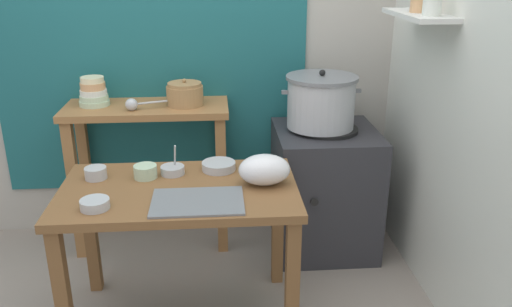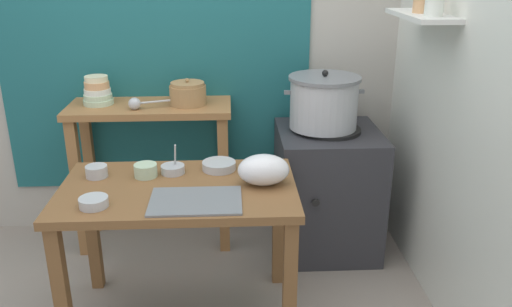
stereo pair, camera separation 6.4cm
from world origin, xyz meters
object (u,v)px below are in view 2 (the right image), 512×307
Objects in this scene: prep_table at (179,208)px; plastic_bag at (264,170)px; serving_tray at (196,201)px; steamer_pot at (324,102)px; prep_bowl_2 at (97,171)px; prep_bowl_3 at (146,170)px; back_shelf_table at (152,140)px; prep_bowl_4 at (94,202)px; prep_bowl_0 at (173,169)px; prep_bowl_1 at (219,165)px; ladle at (136,103)px; stove_block at (327,190)px; bowl_stack_enamel at (97,92)px; clay_pot at (188,94)px.

prep_table is 0.44m from plastic_bag.
steamer_pot is at bearing 50.38° from serving_tray.
prep_bowl_3 reaches higher than prep_bowl_2.
prep_bowl_4 is at bearing -96.57° from back_shelf_table.
back_shelf_table is 2.40× the size of serving_tray.
prep_table is 7.01× the size of prep_bowl_0.
prep_bowl_0 is at bearing -73.11° from back_shelf_table.
steamer_pot is 2.95× the size of prep_bowl_0.
prep_bowl_1 is 1.35× the size of prep_bowl_4.
prep_bowl_2 is 0.94× the size of prep_bowl_3.
ladle is (-0.29, 0.69, 0.33)m from prep_table.
prep_bowl_3 is (-0.13, -0.04, 0.01)m from prep_bowl_0.
prep_bowl_1 is (-0.64, -0.46, 0.36)m from stove_block.
bowl_stack_enamel is at bearing 122.21° from serving_tray.
serving_tray is at bearing -61.57° from prep_table.
stove_block is 0.87m from prep_bowl_1.
ladle reaches higher than plastic_bag.
prep_bowl_1 is 0.66m from prep_bowl_4.
plastic_bag is at bearing -120.38° from steamer_pot.
stove_block is at bearing 35.34° from prep_bowl_1.
bowl_stack_enamel is (-0.53, 0.03, 0.01)m from clay_pot.
back_shelf_table is 4.47× the size of clay_pot.
serving_tray is (0.09, -0.95, -0.24)m from clay_pot.
prep_bowl_4 is at bearing -150.44° from prep_table.
prep_bowl_2 reaches higher than serving_tray.
ladle is (-0.06, -0.09, 0.26)m from back_shelf_table.
back_shelf_table reaches higher than prep_bowl_4.
prep_bowl_2 is 0.84× the size of prep_bowl_4.
clay_pot is 2.06× the size of prep_bowl_2.
ladle is at bearing 86.47° from prep_bowl_4.
ladle is 0.65× the size of serving_tray.
prep_table is 4.56× the size of plastic_bag.
serving_tray is (0.62, -0.99, -0.25)m from bowl_stack_enamel.
bowl_stack_enamel reaches higher than prep_table.
back_shelf_table is 1.11m from stove_block.
plastic_bag is at bearing -62.99° from clay_pot.
back_shelf_table reaches higher than prep_bowl_2.
prep_bowl_1 reaches higher than prep_table.
steamer_pot reaches higher than prep_bowl_4.
prep_bowl_1 is at bearing 46.55° from prep_table.
back_shelf_table is 3.98× the size of plastic_bag.
steamer_pot is 0.79m from prep_bowl_1.
prep_table is at bearing 29.56° from prep_bowl_4.
prep_table is 2.75× the size of serving_tray.
prep_bowl_3 is (-0.56, 0.12, -0.04)m from plastic_bag.
clay_pot is 0.89× the size of plastic_bag.
ladle is at bearing 115.10° from prep_bowl_0.
serving_tray is at bearing -57.79° from bowl_stack_enamel.
back_shelf_table is 0.68m from prep_bowl_2.
prep_bowl_2 is at bearing 178.07° from prep_bowl_3.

